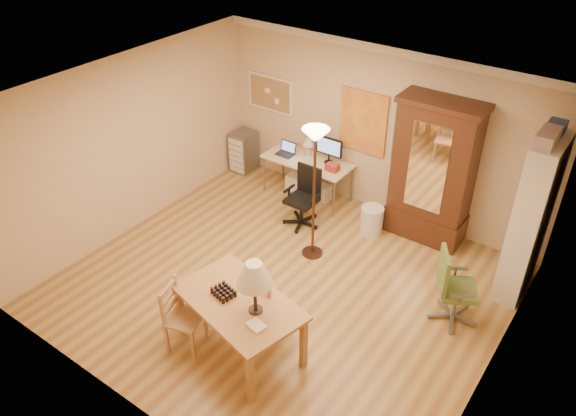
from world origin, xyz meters
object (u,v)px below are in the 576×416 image
Objects in this scene: office_chair_green at (452,302)px; bookshelf at (531,220)px; dining_table at (244,295)px; computer_desk at (309,174)px; office_chair_black at (303,209)px; armoire at (432,180)px.

bookshelf reaches higher than office_chair_green.
dining_table is 1.12× the size of computer_desk.
office_chair_black is at bearing -172.87° from bookshelf.
computer_desk is 0.86m from office_chair_black.
dining_table is 0.76× the size of armoire.
bookshelf reaches higher than armoire.
office_chair_green is 0.46× the size of bookshelf.
office_chair_green is at bearing 47.91° from dining_table.
bookshelf reaches higher than computer_desk.
computer_desk is at bearing 155.29° from office_chair_green.
computer_desk reaches higher than office_chair_black.
computer_desk is 3.65m from bookshelf.
armoire is at bearing 78.31° from dining_table.
dining_table is 3.73m from bookshelf.
dining_table is 1.74× the size of office_chair_black.
computer_desk reaches higher than office_chair_green.
armoire is 1.57m from bookshelf.
bookshelf is (0.47, 1.07, 0.83)m from office_chair_green.
bookshelf is at bearing 53.64° from dining_table.
dining_table is 3.51m from armoire.
bookshelf is (3.18, 0.40, 0.85)m from office_chair_black.
office_chair_green is 1.43m from bookshelf.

